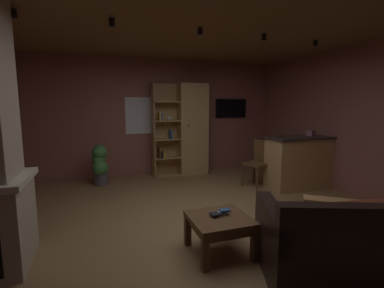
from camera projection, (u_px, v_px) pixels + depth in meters
floor at (202, 225)px, 3.69m from camera, size 5.99×6.02×0.02m
wall_back at (155, 117)px, 6.35m from camera, size 6.11×0.06×2.65m
wall_right at (374, 122)px, 4.49m from camera, size 0.06×6.02×2.65m
ceiling at (203, 17)px, 3.32m from camera, size 5.99×6.02×0.02m
window_pane_back at (139, 116)px, 6.20m from camera, size 0.62×0.01×0.82m
bookshelf_cabinet at (189, 130)px, 6.38m from camera, size 1.28×0.41×2.10m
kitchen_bar_counter at (305, 162)px, 5.37m from camera, size 1.57×0.61×1.01m
tissue_box at (311, 133)px, 5.34m from camera, size 0.15×0.15×0.11m
leather_couch at (354, 248)px, 2.50m from camera, size 1.86×1.46×0.84m
coffee_table at (220, 224)px, 2.96m from camera, size 0.63×0.62×0.41m
table_book_0 at (221, 213)px, 3.03m from camera, size 0.16×0.12×0.02m
table_book_1 at (215, 214)px, 2.96m from camera, size 0.12×0.12×0.02m
table_book_2 at (225, 210)px, 3.01m from camera, size 0.11×0.08×0.02m
dining_chair at (259, 160)px, 5.42m from camera, size 0.54×0.54×0.92m
potted_floor_plant at (100, 164)px, 5.51m from camera, size 0.31×0.37×0.82m
wall_mounted_tv at (231, 108)px, 6.89m from camera, size 0.83×0.06×0.46m
track_light_spot_0 at (14, 14)px, 2.96m from camera, size 0.07×0.07×0.09m
track_light_spot_1 at (112, 23)px, 3.28m from camera, size 0.07×0.07×0.09m
track_light_spot_2 at (200, 31)px, 3.65m from camera, size 0.07×0.07×0.09m
track_light_spot_3 at (264, 37)px, 3.96m from camera, size 0.07×0.07×0.09m
track_light_spot_4 at (315, 43)px, 4.34m from camera, size 0.07×0.07×0.09m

